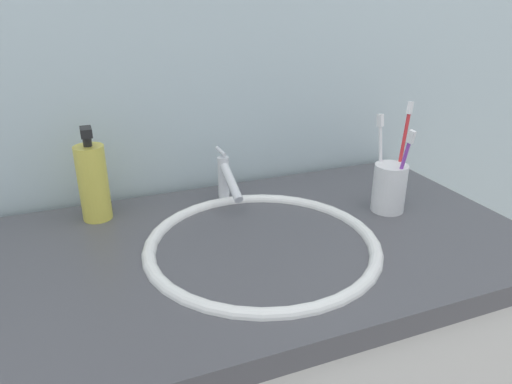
# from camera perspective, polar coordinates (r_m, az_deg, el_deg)

# --- Properties ---
(tiled_wall_back) EXTENTS (2.24, 0.04, 2.40)m
(tiled_wall_back) POSITION_cam_1_polar(r_m,az_deg,el_deg) (1.03, -8.17, 17.52)
(tiled_wall_back) COLOR silver
(tiled_wall_back) RESTS_ON ground
(sink_basin) EXTENTS (0.42, 0.42, 0.11)m
(sink_basin) POSITION_cam_1_polar(r_m,az_deg,el_deg) (0.85, 0.76, -8.53)
(sink_basin) COLOR white
(sink_basin) RESTS_ON vanity_counter
(faucet) EXTENTS (0.02, 0.14, 0.11)m
(faucet) POSITION_cam_1_polar(r_m,az_deg,el_deg) (0.98, -3.65, 1.65)
(faucet) COLOR silver
(faucet) RESTS_ON sink_basin
(toothbrush_cup) EXTENTS (0.07, 0.07, 0.10)m
(toothbrush_cup) POSITION_cam_1_polar(r_m,az_deg,el_deg) (0.98, 15.87, 0.48)
(toothbrush_cup) COLOR white
(toothbrush_cup) RESTS_ON vanity_counter
(toothbrush_white) EXTENTS (0.01, 0.04, 0.19)m
(toothbrush_white) POSITION_cam_1_polar(r_m,az_deg,el_deg) (0.97, 14.87, 4.39)
(toothbrush_white) COLOR white
(toothbrush_white) RESTS_ON toothbrush_cup
(toothbrush_purple) EXTENTS (0.02, 0.04, 0.17)m
(toothbrush_purple) POSITION_cam_1_polar(r_m,az_deg,el_deg) (0.94, 17.32, 3.00)
(toothbrush_purple) COLOR purple
(toothbrush_purple) RESTS_ON toothbrush_cup
(toothbrush_red) EXTENTS (0.04, 0.03, 0.21)m
(toothbrush_red) POSITION_cam_1_polar(r_m,az_deg,el_deg) (0.98, 17.35, 5.06)
(toothbrush_red) COLOR red
(toothbrush_red) RESTS_ON toothbrush_cup
(soap_dispenser) EXTENTS (0.06, 0.06, 0.19)m
(soap_dispenser) POSITION_cam_1_polar(r_m,az_deg,el_deg) (0.95, -19.16, 1.20)
(soap_dispenser) COLOR #DBCC4C
(soap_dispenser) RESTS_ON vanity_counter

